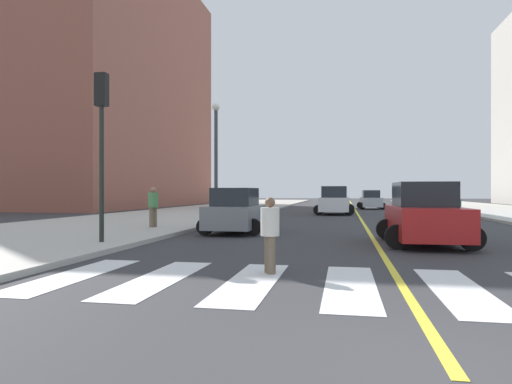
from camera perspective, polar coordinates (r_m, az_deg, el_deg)
The scene contains 14 objects.
ground_plane at distance 4.73m, azimuth 24.16°, elevation -20.75°, with size 220.00×220.00×0.00m, color #333335.
sidewalk_kerb_west at distance 26.80m, azimuth -13.83°, elevation -3.37°, with size 10.00×120.00×0.15m, color #B2ADA3.
crosswalk_paint at distance 8.54m, azimuth 17.86°, elevation -11.26°, with size 13.50×4.00×0.01m.
lane_divider_paint at distance 44.35m, azimuth 12.19°, elevation -2.10°, with size 0.16×80.00×0.01m, color yellow.
low_rise_brick_west at distance 56.54m, azimuth -18.38°, elevation 12.41°, with size 16.00×32.00×27.55m, color brown.
car_white_nearest at distance 33.94m, azimuth 9.76°, elevation -1.15°, with size 2.93×4.65×2.06m.
car_green_second at distance 33.31m, azimuth 21.76°, elevation -1.28°, with size 2.76×4.36×1.93m.
car_red_third at distance 15.51m, azimuth 20.23°, elevation -2.73°, with size 2.82×4.47×1.98m.
car_silver_fourth at distance 45.16m, azimuth 14.11°, elevation -1.00°, with size 2.62×4.10×1.80m.
car_gray_fifth at distance 18.63m, azimuth -2.47°, elevation -2.49°, with size 2.56×4.09×1.82m.
traffic_light_far_corner at distance 14.82m, azimuth -18.64°, elevation 8.02°, with size 0.36×0.41×5.13m.
pedestrian_crossing at distance 9.38m, azimuth 1.76°, elevation -4.95°, with size 0.39×0.39×1.56m.
pedestrian_walking_west at distance 20.16m, azimuth -12.68°, elevation -1.60°, with size 0.42×0.42×1.72m.
street_lamp at distance 26.35m, azimuth -5.00°, elevation 5.30°, with size 0.44×0.44×6.58m.
Camera 1 is at (-1.02, -4.31, 1.68)m, focal length 32.14 mm.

